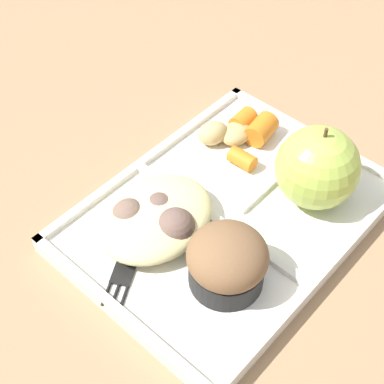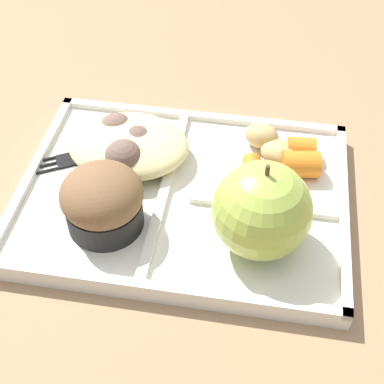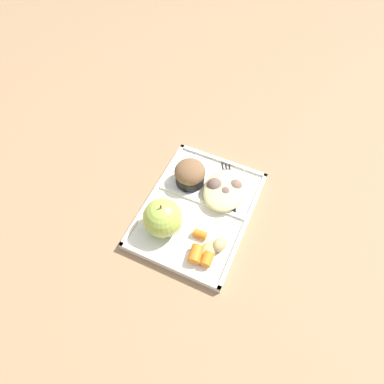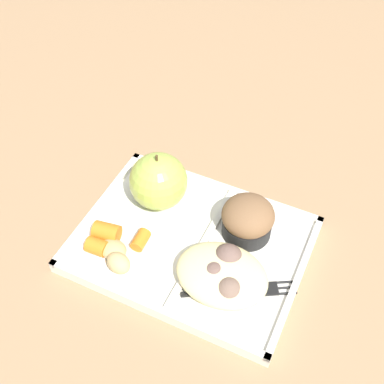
{
  "view_description": "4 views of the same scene",
  "coord_description": "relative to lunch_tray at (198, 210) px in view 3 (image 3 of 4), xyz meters",
  "views": [
    {
      "loc": [
        0.29,
        0.22,
        0.46
      ],
      "look_at": [
        0.03,
        -0.02,
        0.06
      ],
      "focal_mm": 52.64,
      "sensor_mm": 36.0,
      "label": 1
    },
    {
      "loc": [
        -0.07,
        0.36,
        0.4
      ],
      "look_at": [
        -0.01,
        0.03,
        0.05
      ],
      "focal_mm": 51.11,
      "sensor_mm": 36.0,
      "label": 2
    },
    {
      "loc": [
        -0.35,
        -0.15,
        0.66
      ],
      "look_at": [
        0.02,
        0.03,
        0.04
      ],
      "focal_mm": 30.38,
      "sensor_mm": 36.0,
      "label": 3
    },
    {
      "loc": [
        0.18,
        -0.37,
        0.58
      ],
      "look_at": [
        -0.02,
        0.05,
        0.06
      ],
      "focal_mm": 46.66,
      "sensor_mm": 36.0,
      "label": 4
    }
  ],
  "objects": [
    {
      "name": "ground",
      "position": [
        0.0,
        -0.0,
        -0.01
      ],
      "size": [
        6.0,
        6.0,
        0.0
      ],
      "primitive_type": "plane",
      "color": "#997551"
    },
    {
      "name": "lunch_tray",
      "position": [
        0.0,
        0.0,
        0.0
      ],
      "size": [
        0.31,
        0.24,
        0.02
      ],
      "color": "silver",
      "rests_on": "ground"
    },
    {
      "name": "green_apple",
      "position": [
        -0.08,
        0.05,
        0.05
      ],
      "size": [
        0.09,
        0.09,
        0.09
      ],
      "color": "#A8C14C",
      "rests_on": "lunch_tray"
    },
    {
      "name": "bran_muffin",
      "position": [
        0.06,
        0.05,
        0.04
      ],
      "size": [
        0.07,
        0.07,
        0.06
      ],
      "color": "black",
      "rests_on": "lunch_tray"
    },
    {
      "name": "carrot_slice_back",
      "position": [
        -0.11,
        -0.07,
        0.02
      ],
      "size": [
        0.03,
        0.02,
        0.02
      ],
      "primitive_type": "cylinder",
      "rotation": [
        0.0,
        1.57,
        0.06
      ],
      "color": "orange",
      "rests_on": "lunch_tray"
    },
    {
      "name": "carrot_slice_near_corner",
      "position": [
        -0.06,
        -0.03,
        0.02
      ],
      "size": [
        0.02,
        0.03,
        0.02
      ],
      "primitive_type": "cylinder",
      "rotation": [
        0.0,
        1.57,
        4.76
      ],
      "color": "orange",
      "rests_on": "lunch_tray"
    },
    {
      "name": "carrot_slice_large",
      "position": [
        -0.11,
        -0.04,
        0.02
      ],
      "size": [
        0.04,
        0.03,
        0.03
      ],
      "primitive_type": "cylinder",
      "rotation": [
        0.0,
        1.57,
        0.15
      ],
      "color": "orange",
      "rests_on": "lunch_tray"
    },
    {
      "name": "potato_chunk_wedge",
      "position": [
        -0.07,
        -0.08,
        0.02
      ],
      "size": [
        0.04,
        0.04,
        0.03
      ],
      "primitive_type": "ellipsoid",
      "rotation": [
        0.0,
        0.0,
        5.98
      ],
      "color": "tan",
      "rests_on": "lunch_tray"
    },
    {
      "name": "potato_chunk_small",
      "position": [
        -0.09,
        -0.06,
        0.02
      ],
      "size": [
        0.04,
        0.03,
        0.02
      ],
      "primitive_type": "ellipsoid",
      "rotation": [
        0.0,
        0.0,
        3.13
      ],
      "color": "tan",
      "rests_on": "lunch_tray"
    },
    {
      "name": "egg_noodle_pile",
      "position": [
        0.06,
        -0.04,
        0.02
      ],
      "size": [
        0.12,
        0.1,
        0.03
      ],
      "primitive_type": "ellipsoid",
      "color": "beige",
      "rests_on": "lunch_tray"
    },
    {
      "name": "meatball_back",
      "position": [
        0.05,
        -0.04,
        0.02
      ],
      "size": [
        0.04,
        0.04,
        0.04
      ],
      "primitive_type": "sphere",
      "color": "brown",
      "rests_on": "lunch_tray"
    },
    {
      "name": "meatball_center",
      "position": [
        0.08,
        -0.06,
        0.02
      ],
      "size": [
        0.04,
        0.04,
        0.04
      ],
      "primitive_type": "sphere",
      "color": "#755B4C",
      "rests_on": "lunch_tray"
    },
    {
      "name": "meatball_side",
      "position": [
        0.06,
        -0.02,
        0.03
      ],
      "size": [
        0.04,
        0.04,
        0.04
      ],
      "primitive_type": "sphere",
      "color": "brown",
      "rests_on": "lunch_tray"
    },
    {
      "name": "meatball_front",
      "position": [
        0.08,
        -0.06,
        0.02
      ],
      "size": [
        0.03,
        0.03,
        0.03
      ],
      "primitive_type": "sphere",
      "color": "#755B4C",
      "rests_on": "lunch_tray"
    },
    {
      "name": "plastic_fork",
      "position": [
        0.1,
        -0.04,
        0.01
      ],
      "size": [
        0.14,
        0.09,
        0.0
      ],
      "color": "black",
      "rests_on": "lunch_tray"
    }
  ]
}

